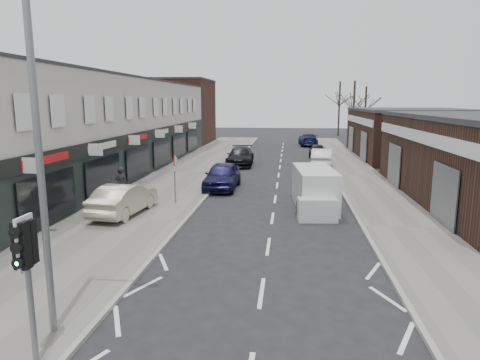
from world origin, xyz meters
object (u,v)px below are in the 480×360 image
(traffic_light, at_px, (26,256))
(parked_car_left_a, at_px, (222,176))
(warning_sign, at_px, (175,164))
(street_lamp, at_px, (45,138))
(parked_car_right_b, at_px, (317,150))
(parked_car_left_b, at_px, (240,156))
(sedan_on_pavement, at_px, (124,199))
(pedestrian, at_px, (122,184))
(parked_car_right_a, at_px, (321,158))
(parked_car_right_c, at_px, (308,139))
(white_van, at_px, (315,190))

(traffic_light, bearing_deg, parked_car_left_a, 86.92)
(warning_sign, bearing_deg, parked_car_left_a, 69.02)
(street_lamp, bearing_deg, parked_car_right_b, 76.68)
(parked_car_left_b, distance_m, parked_car_right_b, 9.46)
(street_lamp, bearing_deg, warning_sign, 92.84)
(parked_car_right_b, bearing_deg, street_lamp, 78.46)
(sedan_on_pavement, distance_m, pedestrian, 2.84)
(parked_car_left_b, distance_m, parked_car_right_a, 6.86)
(parked_car_right_c, bearing_deg, parked_car_right_a, 88.17)
(traffic_light, xyz_separation_m, pedestrian, (-3.76, 14.12, -1.36))
(parked_car_right_b, bearing_deg, traffic_light, 79.10)
(parked_car_left_b, relative_size, parked_car_right_c, 1.02)
(street_lamp, distance_m, sedan_on_pavement, 11.25)
(sedan_on_pavement, distance_m, parked_car_right_a, 20.07)
(warning_sign, height_order, parked_car_right_b, warning_sign)
(sedan_on_pavement, xyz_separation_m, parked_car_right_a, (10.47, 17.13, -0.10))
(traffic_light, distance_m, parked_car_right_a, 29.76)
(sedan_on_pavement, height_order, pedestrian, pedestrian)
(street_lamp, height_order, white_van, street_lamp)
(white_van, relative_size, pedestrian, 2.88)
(warning_sign, xyz_separation_m, parked_car_left_b, (1.76, 14.63, -1.43))
(sedan_on_pavement, relative_size, parked_car_right_c, 0.86)
(parked_car_right_c, bearing_deg, sedan_on_pavement, 70.72)
(parked_car_right_a, height_order, parked_car_right_b, parked_car_right_a)
(sedan_on_pavement, bearing_deg, pedestrian, -60.36)
(parked_car_left_b, bearing_deg, parked_car_right_c, 67.84)
(warning_sign, height_order, parked_car_left_a, warning_sign)
(street_lamp, xyz_separation_m, pedestrian, (-3.63, 12.90, -3.57))
(parked_car_right_c, bearing_deg, street_lamp, 77.35)
(white_van, bearing_deg, warning_sign, 175.44)
(traffic_light, relative_size, pedestrian, 1.66)
(traffic_light, distance_m, parked_car_left_a, 18.70)
(warning_sign, xyz_separation_m, parked_car_right_c, (8.24, 32.17, -1.44))
(pedestrian, distance_m, parked_car_right_a, 18.61)
(parked_car_right_c, bearing_deg, parked_car_left_b, 66.66)
(pedestrian, distance_m, parked_car_left_b, 15.29)
(traffic_light, xyz_separation_m, street_lamp, (-0.13, 1.22, 2.20))
(pedestrian, bearing_deg, white_van, -174.33)
(parked_car_left_a, bearing_deg, parked_car_right_a, 56.80)
(traffic_light, distance_m, white_van, 15.62)
(pedestrian, height_order, parked_car_left_a, pedestrian)
(traffic_light, relative_size, warning_sign, 1.15)
(parked_car_right_a, bearing_deg, street_lamp, 79.01)
(parked_car_right_c, bearing_deg, white_van, 85.12)
(white_van, bearing_deg, traffic_light, -120.14)
(street_lamp, relative_size, white_van, 1.49)
(street_lamp, height_order, parked_car_left_b, street_lamp)
(white_van, height_order, parked_car_left_b, white_van)
(street_lamp, relative_size, pedestrian, 4.29)
(pedestrian, bearing_deg, traffic_light, 110.40)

